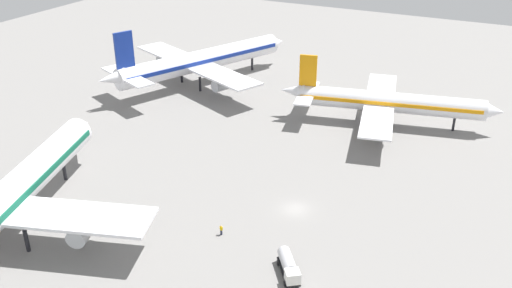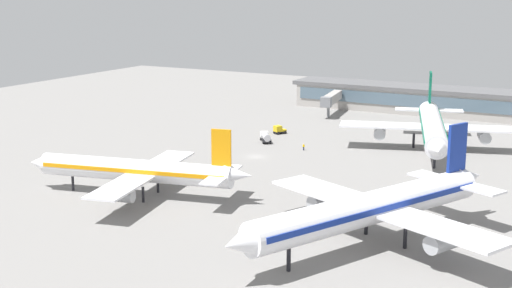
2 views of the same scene
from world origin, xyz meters
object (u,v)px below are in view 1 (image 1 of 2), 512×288
(airplane_at_gate, at_px, (200,61))
(ground_crew_worker, at_px, (221,230))
(airplane_taxiing, at_px, (386,102))
(airplane_distant, at_px, (6,200))
(fuel_truck, at_px, (289,266))

(airplane_at_gate, bearing_deg, ground_crew_worker, -122.40)
(airplane_at_gate, height_order, ground_crew_worker, airplane_at_gate)
(airplane_at_gate, relative_size, airplane_taxiing, 1.15)
(airplane_at_gate, distance_m, ground_crew_worker, 67.04)
(airplane_taxiing, xyz_separation_m, ground_crew_worker, (-11.28, -51.27, -4.31))
(airplane_distant, bearing_deg, ground_crew_worker, -80.83)
(airplane_at_gate, relative_size, airplane_distant, 0.97)
(fuel_truck, distance_m, ground_crew_worker, 13.33)
(fuel_truck, relative_size, ground_crew_worker, 3.71)
(fuel_truck, height_order, ground_crew_worker, fuel_truck)
(airplane_taxiing, bearing_deg, ground_crew_worker, -114.82)
(airplane_at_gate, bearing_deg, fuel_truck, -116.26)
(airplane_taxiing, relative_size, fuel_truck, 7.46)
(fuel_truck, bearing_deg, airplane_distant, -112.43)
(airplane_taxiing, distance_m, airplane_distant, 76.22)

